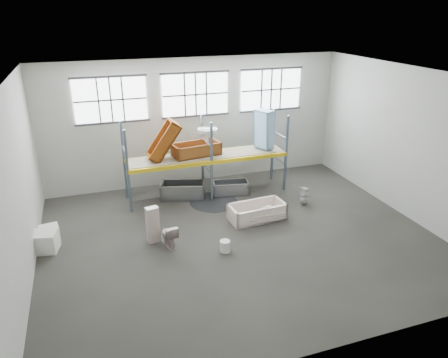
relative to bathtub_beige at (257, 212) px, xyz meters
name	(u,v)px	position (x,y,z in m)	size (l,w,h in m)	color
floor	(239,238)	(-1.00, -0.95, -0.33)	(12.00, 10.00, 0.10)	#45413B
ceiling	(242,75)	(-1.00, -0.95, 4.77)	(12.00, 10.00, 0.10)	silver
wall_back	(195,121)	(-1.00, 4.10, 2.22)	(12.00, 0.10, 5.00)	#AEAEA1
wall_front	(336,251)	(-1.00, -6.00, 2.22)	(12.00, 0.10, 5.00)	#A7A79B
wall_left	(15,190)	(-7.05, -0.95, 2.22)	(0.10, 10.00, 5.00)	#A7A79A
wall_right	(408,143)	(5.05, -0.95, 2.22)	(0.10, 10.00, 5.00)	#9E9E93
window_left	(111,100)	(-4.20, 3.99, 3.32)	(2.60, 0.04, 1.60)	white
window_mid	(195,94)	(-1.00, 3.99, 3.32)	(2.60, 0.04, 1.60)	white
window_right	(271,89)	(2.20, 3.99, 3.32)	(2.60, 0.04, 1.60)	white
rack_upright_la	(128,172)	(-4.00, 1.95, 1.22)	(0.08, 0.08, 3.00)	slate
rack_upright_lb	(124,161)	(-4.00, 3.15, 1.22)	(0.08, 0.08, 3.00)	slate
rack_upright_ma	(212,163)	(-1.00, 1.95, 1.22)	(0.08, 0.08, 3.00)	slate
rack_upright_mb	(203,152)	(-1.00, 3.15, 1.22)	(0.08, 0.08, 3.00)	slate
rack_upright_ra	(286,154)	(2.00, 1.95, 1.22)	(0.08, 0.08, 3.00)	slate
rack_upright_rb	(273,145)	(2.00, 3.15, 1.22)	(0.08, 0.08, 3.00)	slate
rack_beam_front	(212,163)	(-1.00, 1.95, 1.22)	(6.00, 0.10, 0.14)	yellow
rack_beam_back	(203,152)	(-1.00, 3.15, 1.22)	(6.00, 0.10, 0.14)	yellow
shelf_deck	(207,155)	(-1.00, 2.55, 1.30)	(5.90, 1.10, 0.03)	gray
wet_patch	(214,202)	(-1.00, 1.75, -0.28)	(1.80, 1.80, 0.00)	black
bathtub_beige	(257,212)	(0.00, 0.00, 0.00)	(1.90, 0.90, 0.56)	white
cistern_spare	(266,213)	(0.26, -0.21, 0.00)	(0.44, 0.21, 0.42)	beige
sink_in_tub	(250,220)	(-0.36, -0.28, -0.12)	(0.49, 0.49, 0.17)	#F5D4C7
toilet_beige	(169,235)	(-3.19, -0.74, 0.08)	(0.40, 0.71, 0.72)	#C5AEA9
cistern_tall	(153,225)	(-3.60, -0.33, 0.30)	(0.37, 0.24, 1.16)	#C7ACA2
toilet_white	(304,196)	(2.10, 0.50, 0.07)	(0.31, 0.32, 0.69)	silver
steel_tub_left	(183,190)	(-1.98, 2.53, 0.02)	(1.64, 0.76, 0.60)	#9C9FA3
steel_tub_right	(231,188)	(-0.15, 2.27, -0.03)	(1.35, 0.63, 0.50)	#B2B5BA
rust_tub_flat	(196,149)	(-1.38, 2.66, 1.54)	(1.76, 0.83, 0.50)	brown
rust_tub_tilted	(164,141)	(-2.59, 2.59, 2.02)	(1.58, 0.74, 0.44)	#9C5C0D
sink_on_shelf	(208,144)	(-1.03, 2.32, 1.82)	(0.71, 0.55, 0.63)	white
blue_tub_upright	(264,129)	(1.30, 2.51, 2.12)	(1.49, 0.70, 0.42)	#8BC3E9
bucket	(225,246)	(-1.70, -1.59, -0.10)	(0.31, 0.31, 0.36)	white
carton_near	(45,242)	(-6.74, 0.16, 0.02)	(0.71, 0.61, 0.61)	white
carton_far	(50,234)	(-6.64, 0.73, -0.04)	(0.57, 0.57, 0.48)	white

